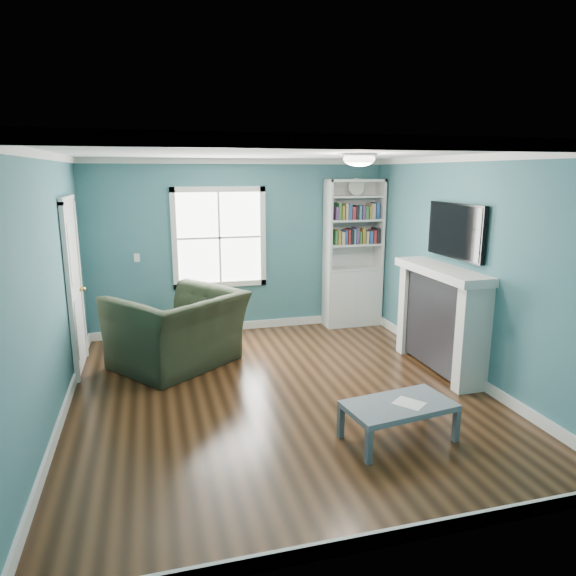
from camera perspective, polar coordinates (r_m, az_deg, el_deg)
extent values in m
plane|color=black|center=(5.82, -0.85, -11.66)|extent=(5.00, 5.00, 0.00)
plane|color=#366674|center=(7.82, -5.43, 4.58)|extent=(4.50, 0.00, 4.50)
plane|color=#366674|center=(3.14, 10.56, -8.04)|extent=(4.50, 0.00, 4.50)
plane|color=#366674|center=(5.34, -25.01, -0.40)|extent=(0.00, 5.00, 5.00)
plane|color=#366674|center=(6.34, 19.24, 2.01)|extent=(0.00, 5.00, 5.00)
plane|color=white|center=(5.30, -0.94, 14.88)|extent=(5.00, 5.00, 0.00)
cube|color=white|center=(8.08, -5.23, -4.18)|extent=(4.50, 0.03, 0.12)
cube|color=white|center=(3.77, 9.60, -25.89)|extent=(4.50, 0.03, 0.12)
cube|color=white|center=(5.72, -23.67, -12.58)|extent=(0.03, 5.00, 0.12)
cube|color=white|center=(6.66, 18.35, -8.53)|extent=(0.03, 5.00, 0.12)
cube|color=white|center=(7.73, -5.60, 13.85)|extent=(4.50, 0.04, 0.08)
cube|color=white|center=(2.96, 11.41, 15.56)|extent=(4.50, 0.04, 0.08)
cube|color=white|center=(5.22, -26.11, 13.22)|extent=(0.04, 5.00, 0.08)
cube|color=white|center=(6.23, 19.95, 13.45)|extent=(0.04, 5.00, 0.08)
cube|color=white|center=(7.75, -7.64, 5.57)|extent=(1.24, 0.01, 1.34)
cube|color=white|center=(7.68, -12.53, 5.31)|extent=(0.08, 0.06, 1.50)
cube|color=white|center=(7.85, -2.82, 5.76)|extent=(0.08, 0.06, 1.50)
cube|color=white|center=(7.86, -7.47, 0.41)|extent=(1.40, 0.06, 0.08)
cube|color=white|center=(7.68, -7.78, 10.82)|extent=(1.40, 0.06, 0.08)
cube|color=white|center=(7.74, -7.62, 5.56)|extent=(1.24, 0.03, 0.03)
cube|color=white|center=(7.74, -7.62, 5.56)|extent=(0.03, 0.03, 1.34)
cube|color=silver|center=(8.27, 7.11, -1.01)|extent=(0.90, 0.35, 0.90)
cube|color=silver|center=(7.93, 4.44, 6.89)|extent=(0.04, 0.35, 1.40)
cube|color=silver|center=(8.25, 10.12, 6.96)|extent=(0.04, 0.35, 1.40)
cube|color=silver|center=(8.23, 6.90, 7.05)|extent=(0.90, 0.02, 1.40)
cube|color=silver|center=(8.04, 7.48, 11.76)|extent=(0.90, 0.35, 0.04)
cube|color=silver|center=(8.17, 7.20, 2.19)|extent=(0.84, 0.33, 0.03)
cube|color=silver|center=(8.11, 7.28, 4.83)|extent=(0.84, 0.33, 0.03)
cube|color=silver|center=(8.07, 7.36, 7.50)|extent=(0.84, 0.33, 0.03)
cube|color=silver|center=(8.05, 7.43, 10.05)|extent=(0.84, 0.33, 0.03)
cube|color=#33723F|center=(8.08, 7.36, 5.69)|extent=(0.70, 0.25, 0.22)
cube|color=olive|center=(8.04, 7.44, 8.37)|extent=(0.70, 0.25, 0.22)
cylinder|color=beige|center=(8.00, 7.60, 11.07)|extent=(0.26, 0.06, 0.26)
cube|color=black|center=(6.57, 16.66, -3.72)|extent=(0.30, 1.20, 1.10)
cube|color=black|center=(6.62, 16.41, -5.40)|extent=(0.22, 0.65, 0.70)
cube|color=silver|center=(6.03, 19.83, -5.43)|extent=(0.36, 0.16, 1.20)
cube|color=silver|center=(7.12, 13.72, -2.30)|extent=(0.36, 0.16, 1.20)
cube|color=silver|center=(6.40, 16.73, 1.83)|extent=(0.44, 1.58, 0.10)
cube|color=black|center=(6.42, 18.14, 6.05)|extent=(0.06, 1.10, 0.65)
cube|color=silver|center=(6.74, -22.67, -0.05)|extent=(0.04, 0.80, 2.05)
cube|color=white|center=(6.30, -23.07, -0.92)|extent=(0.05, 0.08, 2.13)
cube|color=white|center=(7.18, -22.15, 0.72)|extent=(0.05, 0.08, 2.13)
cube|color=white|center=(6.60, -23.37, 9.00)|extent=(0.05, 0.98, 0.08)
sphere|color=#BF8C3F|center=(7.04, -21.83, -0.10)|extent=(0.07, 0.07, 0.07)
ellipsoid|color=white|center=(5.68, 7.91, 14.01)|extent=(0.34, 0.34, 0.15)
cylinder|color=white|center=(5.68, 7.92, 14.47)|extent=(0.38, 0.38, 0.03)
cube|color=white|center=(7.72, -16.45, 3.25)|extent=(0.08, 0.01, 0.12)
imported|color=black|center=(6.57, -12.20, -3.22)|extent=(1.71, 1.62, 1.26)
cube|color=#4B535B|center=(4.56, 8.95, -17.04)|extent=(0.06, 0.06, 0.30)
cube|color=#4B535B|center=(5.06, 18.18, -14.34)|extent=(0.06, 0.06, 0.30)
cube|color=#4B535B|center=(4.92, 5.88, -14.57)|extent=(0.06, 0.06, 0.30)
cube|color=#4B535B|center=(5.39, 14.75, -12.39)|extent=(0.06, 0.06, 0.30)
cube|color=#535B6B|center=(4.88, 12.22, -12.67)|extent=(1.05, 0.67, 0.05)
cube|color=white|center=(4.88, 13.31, -12.36)|extent=(0.32, 0.33, 0.00)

